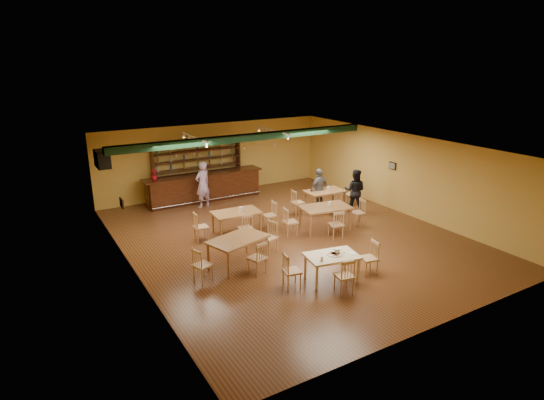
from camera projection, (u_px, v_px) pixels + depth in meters
floor at (289, 237)px, 14.78m from camera, size 12.00×12.00×0.00m
ceiling_beam at (248, 137)px, 16.22m from camera, size 10.00×0.30×0.25m
track_rail_left at (194, 137)px, 15.82m from camera, size 0.05×2.50×0.05m
track_rail_right at (273, 130)px, 17.37m from camera, size 0.05×2.50×0.05m
ac_unit at (103, 159)px, 15.20m from camera, size 0.34×0.70×0.48m
picture_left at (122, 203)px, 12.69m from camera, size 0.04×0.34×0.28m
picture_right at (393, 166)px, 17.08m from camera, size 0.04×0.34×0.28m
bar_counter at (204, 187)px, 18.44m from camera, size 4.94×0.85×1.13m
back_bar_hutch at (198, 170)px, 18.78m from camera, size 3.82×0.40×2.28m
poinsettia at (154, 175)px, 17.23m from camera, size 0.30×0.30×0.42m
dining_table_a at (237, 223)px, 14.92m from camera, size 1.61×1.03×0.77m
dining_table_b at (324, 200)px, 17.37m from camera, size 1.55×0.98×0.75m
dining_table_c at (238, 252)px, 12.64m from camera, size 1.86×1.42×0.82m
dining_table_d at (325, 218)px, 15.28m from camera, size 1.80×1.25×0.83m
near_table at (331, 268)px, 11.79m from camera, size 1.48×1.09×0.72m
pizza_tray at (335, 254)px, 11.73m from camera, size 0.42×0.42×0.01m
parmesan_shaker at (322, 259)px, 11.34m from camera, size 0.09×0.09×0.11m
napkin_stack at (338, 249)px, 12.00m from camera, size 0.23×0.20×0.03m
pizza_server at (338, 252)px, 11.84m from camera, size 0.32×0.25×0.00m
side_plate at (353, 253)px, 11.78m from camera, size 0.26×0.26×0.01m
patron_bar at (203, 185)px, 17.47m from camera, size 0.77×0.63×1.83m
patron_right_a at (355, 191)px, 16.96m from camera, size 1.01×1.02×1.66m
patron_right_b at (319, 189)px, 17.39m from camera, size 0.99×0.58×1.58m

